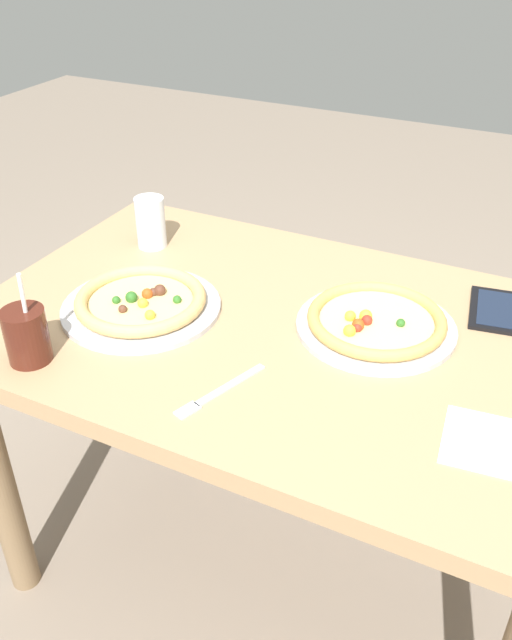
# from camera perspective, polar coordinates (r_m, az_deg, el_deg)

# --- Properties ---
(ground_plane) EXTENTS (8.00, 8.00, 0.00)m
(ground_plane) POSITION_cam_1_polar(r_m,az_deg,el_deg) (1.89, 1.89, -19.83)
(ground_plane) COLOR gray
(dining_table) EXTENTS (1.28, 0.81, 0.75)m
(dining_table) POSITION_cam_1_polar(r_m,az_deg,el_deg) (1.44, 2.35, -4.31)
(dining_table) COLOR tan
(dining_table) RESTS_ON ground
(pizza_near) EXTENTS (0.33, 0.33, 0.04)m
(pizza_near) POSITION_cam_1_polar(r_m,az_deg,el_deg) (1.44, -9.63, 1.48)
(pizza_near) COLOR #B7B7BC
(pizza_near) RESTS_ON dining_table
(pizza_far) EXTENTS (0.32, 0.32, 0.04)m
(pizza_far) POSITION_cam_1_polar(r_m,az_deg,el_deg) (1.38, 10.04, -0.17)
(pizza_far) COLOR #B7B7BC
(pizza_far) RESTS_ON dining_table
(drink_cup_colored) EXTENTS (0.08, 0.08, 0.19)m
(drink_cup_colored) POSITION_cam_1_polar(r_m,az_deg,el_deg) (1.32, -18.72, -1.22)
(drink_cup_colored) COLOR #4C1E14
(drink_cup_colored) RESTS_ON dining_table
(water_cup_clear) EXTENTS (0.07, 0.07, 0.12)m
(water_cup_clear) POSITION_cam_1_polar(r_m,az_deg,el_deg) (1.68, -8.83, 8.18)
(water_cup_clear) COLOR silver
(water_cup_clear) RESTS_ON dining_table
(paper_napkin) EXTENTS (0.17, 0.16, 0.00)m
(paper_napkin) POSITION_cam_1_polar(r_m,az_deg,el_deg) (1.17, 19.35, -9.82)
(paper_napkin) COLOR white
(paper_napkin) RESTS_ON dining_table
(fork) EXTENTS (0.08, 0.20, 0.00)m
(fork) POSITION_cam_1_polar(r_m,az_deg,el_deg) (1.20, -3.27, -6.12)
(fork) COLOR silver
(fork) RESTS_ON dining_table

